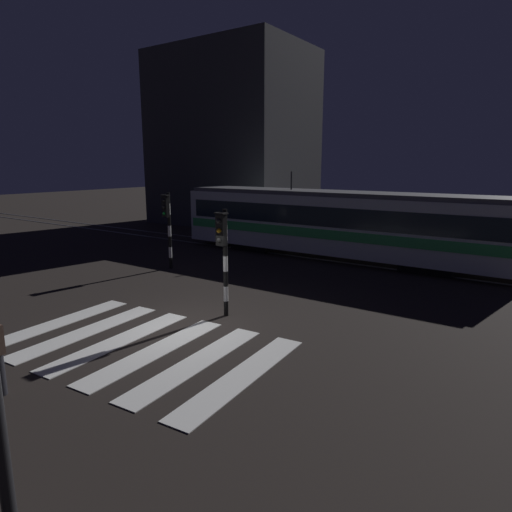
% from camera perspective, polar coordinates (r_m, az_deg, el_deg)
% --- Properties ---
extents(ground_plane, '(120.00, 120.00, 0.00)m').
position_cam_1_polar(ground_plane, '(12.95, -9.35, -8.93)').
color(ground_plane, black).
extents(rail_near, '(80.00, 0.12, 0.03)m').
position_cam_1_polar(rail_near, '(21.25, 10.22, -0.71)').
color(rail_near, '#59595E').
rests_on(rail_near, ground).
extents(rail_far, '(80.00, 0.12, 0.03)m').
position_cam_1_polar(rail_far, '(22.54, 11.74, -0.06)').
color(rail_far, '#59595E').
rests_on(rail_far, ground).
extents(crosswalk_zebra, '(7.35, 5.05, 0.02)m').
position_cam_1_polar(crosswalk_zebra, '(11.91, -14.93, -11.02)').
color(crosswalk_zebra, silver).
rests_on(crosswalk_zebra, ground).
extents(traffic_light_median_centre, '(0.36, 0.42, 3.25)m').
position_cam_1_polar(traffic_light_median_centre, '(13.07, -4.22, 1.16)').
color(traffic_light_median_centre, black).
rests_on(traffic_light_median_centre, ground).
extents(traffic_light_corner_far_left, '(0.36, 0.42, 3.33)m').
position_cam_1_polar(traffic_light_corner_far_left, '(19.59, -11.28, 4.68)').
color(traffic_light_corner_far_left, black).
rests_on(traffic_light_corner_far_left, ground).
extents(tram, '(16.57, 2.58, 4.15)m').
position_cam_1_polar(tram, '(21.78, 10.10, 4.23)').
color(tram, silver).
rests_on(tram, ground).
extents(building_backdrop, '(11.10, 8.00, 12.73)m').
position_cam_1_polar(building_backdrop, '(35.07, -3.01, 14.76)').
color(building_backdrop, '#2D2D33').
rests_on(building_backdrop, ground).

